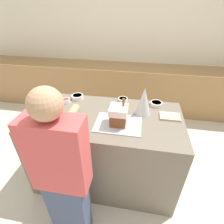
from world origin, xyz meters
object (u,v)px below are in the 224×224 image
person (64,178)px  candy_bowl_front_corner (123,100)px  decorative_tree (144,101)px  gingerbread_house (118,115)px  baking_tray (118,124)px  cookbook (170,117)px  candy_bowl_near_tray_right (156,104)px  candy_bowl_far_right (66,100)px  candy_bowl_center_rear (55,107)px  candy_bowl_behind_tray (77,97)px  candy_bowl_far_left (44,105)px

person → candy_bowl_front_corner: bearing=72.1°
decorative_tree → gingerbread_house: bearing=-135.7°
baking_tray → cookbook: (0.52, 0.21, 0.01)m
candy_bowl_near_tray_right → cookbook: bearing=-60.0°
candy_bowl_near_tray_right → candy_bowl_far_right: size_ratio=1.48×
candy_bowl_center_rear → candy_bowl_far_right: bearing=70.0°
candy_bowl_center_rear → candy_bowl_behind_tray: candy_bowl_center_rear is taller
gingerbread_house → decorative_tree: bearing=44.3°
gingerbread_house → cookbook: size_ratio=1.28×
candy_bowl_far_left → person: 0.95m
gingerbread_house → person: bearing=-120.1°
decorative_tree → person: person is taller
candy_bowl_front_corner → candy_bowl_far_right: candy_bowl_front_corner is taller
candy_bowl_center_rear → candy_bowl_front_corner: candy_bowl_center_rear is taller
candy_bowl_center_rear → candy_bowl_front_corner: size_ratio=1.16×
baking_tray → candy_bowl_far_right: size_ratio=4.96×
candy_bowl_behind_tray → candy_bowl_far_right: bearing=-132.9°
candy_bowl_front_corner → cookbook: 0.58m
candy_bowl_far_right → candy_bowl_center_rear: bearing=-110.0°
cookbook → candy_bowl_behind_tray: bearing=168.1°
candy_bowl_near_tray_right → candy_bowl_front_corner: (-0.39, 0.01, 0.01)m
gingerbread_house → candy_bowl_far_right: gingerbread_house is taller
candy_bowl_front_corner → person: person is taller
gingerbread_house → candy_bowl_near_tray_right: bearing=48.6°
candy_bowl_behind_tray → cookbook: 1.11m
gingerbread_house → decorative_tree: size_ratio=0.88×
candy_bowl_far_left → candy_bowl_near_tray_right: bearing=11.5°
candy_bowl_front_corner → candy_bowl_far_right: size_ratio=1.21×
decorative_tree → candy_bowl_behind_tray: 0.84m
candy_bowl_far_left → candy_bowl_behind_tray: candy_bowl_behind_tray is taller
candy_bowl_near_tray_right → person: 1.27m
cookbook → candy_bowl_center_rear: bearing=-177.6°
candy_bowl_far_right → cookbook: 1.20m
gingerbread_house → person: person is taller
candy_bowl_center_rear → cookbook: (1.25, 0.05, -0.02)m
decorative_tree → candy_bowl_behind_tray: bearing=165.3°
baking_tray → candy_bowl_center_rear: 0.75m
gingerbread_house → candy_bowl_behind_tray: (-0.57, 0.44, -0.08)m
gingerbread_house → candy_bowl_far_left: bearing=168.6°
baking_tray → candy_bowl_near_tray_right: bearing=48.6°
candy_bowl_front_corner → person: size_ratio=0.07×
candy_bowl_center_rear → decorative_tree: bearing=4.2°
candy_bowl_front_corner → candy_bowl_far_left: size_ratio=0.88×
candy_bowl_center_rear → candy_bowl_front_corner: (0.73, 0.29, -0.00)m
candy_bowl_near_tray_right → candy_bowl_far_left: (-1.27, -0.26, -0.00)m
candy_bowl_center_rear → cookbook: candy_bowl_center_rear is taller
baking_tray → candy_bowl_front_corner: 0.45m
baking_tray → candy_bowl_behind_tray: candy_bowl_behind_tray is taller
baking_tray → decorative_tree: (0.23, 0.23, 0.15)m
candy_bowl_near_tray_right → person: bearing=-125.3°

